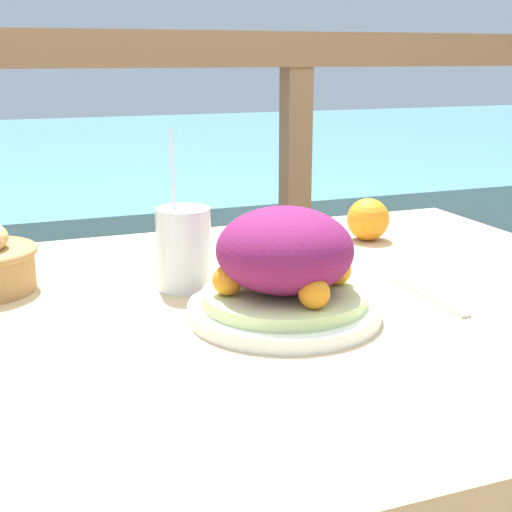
% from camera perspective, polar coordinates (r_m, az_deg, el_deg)
% --- Properties ---
extents(patio_table, '(1.23, 0.95, 0.73)m').
position_cam_1_polar(patio_table, '(1.05, 0.63, -8.21)').
color(patio_table, tan).
rests_on(patio_table, ground_plane).
extents(railing_fence, '(2.80, 0.08, 1.13)m').
position_cam_1_polar(railing_fence, '(1.86, -9.85, 7.17)').
color(railing_fence, brown).
rests_on(railing_fence, ground_plane).
extents(sea_backdrop, '(12.00, 4.00, 0.56)m').
position_cam_1_polar(sea_backdrop, '(4.39, -16.00, 4.74)').
color(sea_backdrop, teal).
rests_on(sea_backdrop, ground_plane).
extents(salad_plate, '(0.26, 0.26, 0.15)m').
position_cam_1_polar(salad_plate, '(0.95, 2.31, -1.20)').
color(salad_plate, white).
rests_on(salad_plate, patio_table).
extents(drink_glass, '(0.08, 0.08, 0.24)m').
position_cam_1_polar(drink_glass, '(1.07, -5.80, 0.61)').
color(drink_glass, silver).
rests_on(drink_glass, patio_table).
extents(knife, '(0.02, 0.18, 0.00)m').
position_cam_1_polar(knife, '(1.07, 13.74, -3.12)').
color(knife, silver).
rests_on(knife, patio_table).
extents(orange_near_basket, '(0.08, 0.08, 0.08)m').
position_cam_1_polar(orange_near_basket, '(1.37, 8.95, 2.91)').
color(orange_near_basket, orange).
rests_on(orange_near_basket, patio_table).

